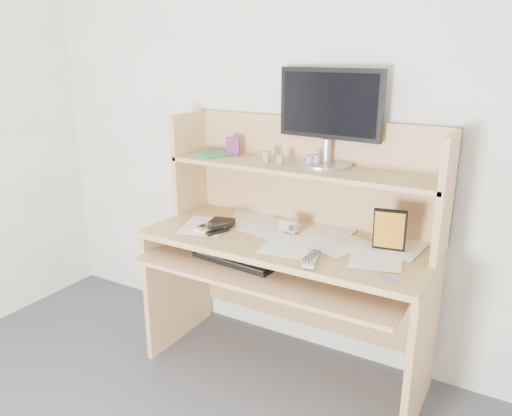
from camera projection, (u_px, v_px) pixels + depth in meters
The scene contains 19 objects.
back_wall at pixel (317, 127), 2.54m from camera, with size 3.60×0.04×2.50m, color white.
desk at pixel (294, 244), 2.51m from camera, with size 1.40×0.70×1.30m.
paper_clutter at pixel (287, 238), 2.42m from camera, with size 1.32×0.54×0.01m, color white.
keyboard at pixel (236, 259), 2.40m from camera, with size 0.44×0.19×0.03m.
tv_remote at pixel (311, 258), 2.15m from camera, with size 0.05×0.19×0.02m, color #A09F9A.
flip_phone at pixel (204, 227), 2.54m from camera, with size 0.05×0.09×0.02m, color #A4A4A6.
stapler at pixel (217, 228), 2.49m from camera, with size 0.03×0.13×0.04m, color black.
wallet at pixel (222, 223), 2.59m from camera, with size 0.11×0.09×0.03m, color black.
sticky_note_pad at pixel (204, 229), 2.54m from camera, with size 0.08×0.08×0.01m, color yellow.
digital_camera at pixel (289, 226), 2.49m from camera, with size 0.09×0.04×0.06m, color silver.
game_case at pixel (390, 230), 2.22m from camera, with size 0.14×0.02×0.20m, color black.
blue_pen at pixel (387, 276), 2.00m from camera, with size 0.01×0.01×0.13m, color blue.
card_box at pixel (233, 146), 2.68m from camera, with size 0.07×0.02×0.10m, color #A61D16.
shelf_book at pixel (215, 154), 2.69m from camera, with size 0.13×0.18×0.02m, color #348259.
chip_stack_a at pixel (266, 157), 2.52m from camera, with size 0.04×0.04×0.06m, color black.
chip_stack_b at pixel (310, 161), 2.42m from camera, with size 0.04×0.04×0.06m, color silver.
chip_stack_c at pixel (280, 159), 2.48m from camera, with size 0.04×0.04×0.05m, color black.
chip_stack_d at pixel (316, 161), 2.41m from camera, with size 0.04×0.04×0.06m, color white.
monitor at pixel (329, 114), 2.41m from camera, with size 0.54×0.27×0.47m.
Camera 1 is at (1.01, -0.55, 1.62)m, focal length 35.00 mm.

